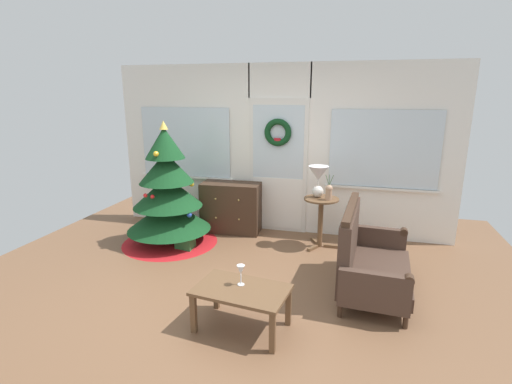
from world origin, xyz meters
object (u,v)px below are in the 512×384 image
Objects in this scene: table_lamp at (318,177)px; gift_box at (185,242)px; dresser_cabinet at (231,207)px; coffee_table at (242,294)px; wine_glass at (241,271)px; settee_sofa at (366,258)px; side_table at (321,213)px; christmas_tree at (168,199)px; flower_vase at (329,191)px.

table_lamp reaches higher than gift_box.
dresser_cabinet reaches higher than coffee_table.
gift_box is at bearing -113.64° from dresser_cabinet.
dresser_cabinet is at bearing 110.65° from wine_glass.
side_table is (-0.61, 1.11, 0.13)m from settee_sofa.
coffee_table is at bearing -46.98° from christmas_tree.
side_table reaches higher than wine_glass.
gift_box is at bearing -161.35° from side_table.
side_table is 3.66× the size of wine_glass.
side_table is at bearing -10.82° from dresser_cabinet.
gift_box is at bearing 130.57° from wine_glass.
table_lamp is 1.93× the size of gift_box.
dresser_cabinet is at bearing 170.35° from table_lamp.
flower_vase is at bearing 74.14° from coffee_table.
christmas_tree is at bearing -171.14° from flower_vase.
christmas_tree reaches higher than wine_glass.
flower_vase is 2.14m from wine_glass.
side_table is 1.62× the size of table_lamp.
wine_glass is at bearing -69.35° from dresser_cabinet.
christmas_tree is at bearing -167.79° from table_lamp.
table_lamp is at bearing 77.82° from wine_glass.
table_lamp reaches higher than wine_glass.
gift_box is at bearing 168.03° from settee_sofa.
dresser_cabinet reaches higher than gift_box.
coffee_table is (1.63, -1.75, -0.32)m from christmas_tree.
coffee_table is (-0.60, -2.10, -0.48)m from flower_vase.
flower_vase is 1.54× the size of gift_box.
christmas_tree is at bearing 149.36° from gift_box.
settee_sofa is 1.28m from side_table.
side_table is 0.50m from table_lamp.
dresser_cabinet is at bearing 169.18° from side_table.
christmas_tree is at bearing -136.66° from dresser_cabinet.
dresser_cabinet reaches higher than side_table.
table_lamp is at bearing -9.65° from dresser_cabinet.
dresser_cabinet is 1.29× the size of side_table.
dresser_cabinet is 1.61m from flower_vase.
flower_vase is (0.10, -0.06, 0.33)m from side_table.
table_lamp is (-0.06, 0.04, 0.49)m from side_table.
gift_box is (-1.79, -0.61, -0.39)m from side_table.
coffee_table is at bearing -102.95° from side_table.
gift_box is (-1.30, 1.55, -0.23)m from coffee_table.
dresser_cabinet is 1.44m from side_table.
table_lamp is at bearing 20.42° from gift_box.
flower_vase is (0.16, -0.10, -0.17)m from table_lamp.
wine_glass is at bearing -46.35° from christmas_tree.
christmas_tree is 2.33m from wine_glass.
flower_vase reaches higher than wine_glass.
coffee_table is 0.21m from wine_glass.
gift_box is at bearing -163.93° from flower_vase.
side_table is 0.79× the size of coffee_table.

